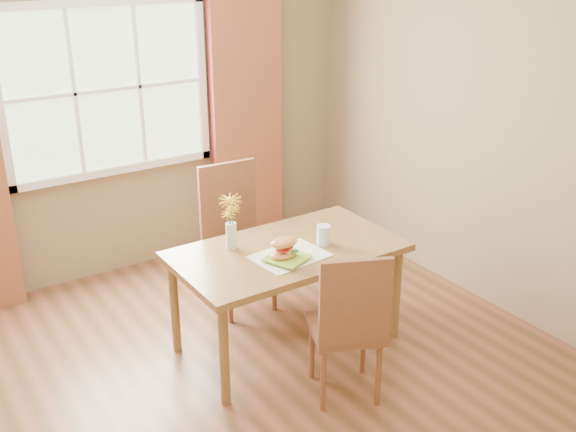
# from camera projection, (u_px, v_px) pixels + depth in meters

# --- Properties ---
(room) EXTENTS (4.24, 3.84, 2.74)m
(room) POSITION_uv_depth(u_px,v_px,m) (227.00, 176.00, 3.67)
(room) COLOR brown
(room) RESTS_ON ground
(window) EXTENTS (1.62, 0.06, 1.32)m
(window) POSITION_uv_depth(u_px,v_px,m) (107.00, 90.00, 5.06)
(window) COLOR #A4C292
(window) RESTS_ON room
(curtain_right) EXTENTS (0.65, 0.08, 2.20)m
(curtain_right) POSITION_uv_depth(u_px,v_px,m) (247.00, 123.00, 5.72)
(curtain_right) COLOR maroon
(curtain_right) RESTS_ON room
(dining_table) EXTENTS (1.46, 0.82, 0.71)m
(dining_table) POSITION_uv_depth(u_px,v_px,m) (287.00, 259.00, 4.34)
(dining_table) COLOR olive
(dining_table) RESTS_ON room
(chair_near) EXTENTS (0.53, 0.53, 0.97)m
(chair_near) POSITION_uv_depth(u_px,v_px,m) (349.00, 322.00, 3.83)
(chair_near) COLOR brown
(chair_near) RESTS_ON room
(chair_far) EXTENTS (0.47, 0.47, 1.07)m
(chair_far) POSITION_uv_depth(u_px,v_px,m) (234.00, 229.00, 4.92)
(chair_far) COLOR brown
(chair_far) RESTS_ON room
(placemat) EXTENTS (0.48, 0.37, 0.01)m
(placemat) POSITION_uv_depth(u_px,v_px,m) (290.00, 256.00, 4.20)
(placemat) COLOR beige
(placemat) RESTS_ON dining_table
(plate) EXTENTS (0.30, 0.30, 0.01)m
(plate) POSITION_uv_depth(u_px,v_px,m) (287.00, 259.00, 4.14)
(plate) COLOR #8CBE2F
(plate) RESTS_ON placemat
(croissant_sandwich) EXTENTS (0.19, 0.13, 0.13)m
(croissant_sandwich) POSITION_uv_depth(u_px,v_px,m) (284.00, 248.00, 4.12)
(croissant_sandwich) COLOR #E1A14C
(croissant_sandwich) RESTS_ON plate
(water_glass) EXTENTS (0.09, 0.09, 0.13)m
(water_glass) POSITION_uv_depth(u_px,v_px,m) (323.00, 236.00, 4.34)
(water_glass) COLOR silver
(water_glass) RESTS_ON dining_table
(flower_vase) EXTENTS (0.15, 0.15, 0.36)m
(flower_vase) POSITION_uv_depth(u_px,v_px,m) (231.00, 217.00, 4.23)
(flower_vase) COLOR silver
(flower_vase) RESTS_ON dining_table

